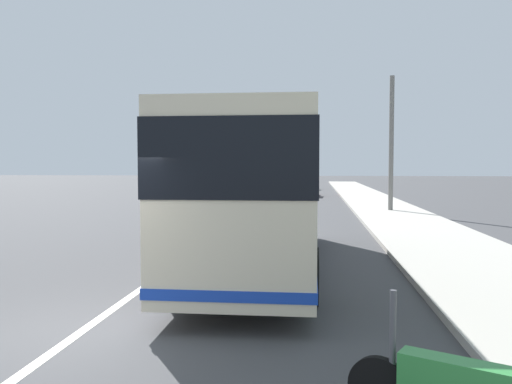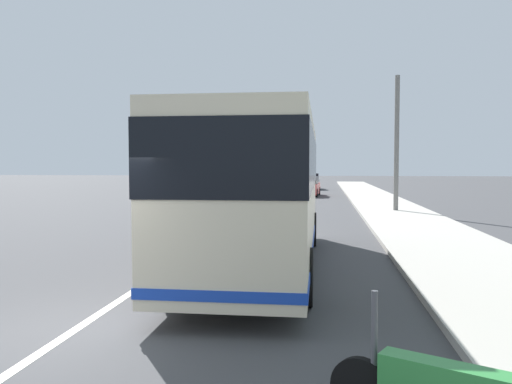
{
  "view_description": "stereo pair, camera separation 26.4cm",
  "coord_description": "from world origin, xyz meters",
  "px_view_note": "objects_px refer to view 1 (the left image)",
  "views": [
    {
      "loc": [
        -6.84,
        -3.32,
        2.39
      ],
      "look_at": [
        6.82,
        -1.76,
        1.68
      ],
      "focal_mm": 36.1,
      "sensor_mm": 36.0,
      "label": 1
    },
    {
      "loc": [
        -6.81,
        -3.58,
        2.39
      ],
      "look_at": [
        6.82,
        -1.76,
        1.68
      ],
      "focal_mm": 36.1,
      "sensor_mm": 36.0,
      "label": 2
    }
  ],
  "objects_px": {
    "car_oncoming": "(242,187)",
    "car_ahead_same_lane": "(300,187)",
    "utility_pole": "(391,145)",
    "car_far_distant": "(302,182)",
    "coach_bus": "(262,184)"
  },
  "relations": [
    {
      "from": "car_oncoming",
      "to": "car_ahead_same_lane",
      "type": "relative_size",
      "value": 0.86
    },
    {
      "from": "car_oncoming",
      "to": "utility_pole",
      "type": "bearing_deg",
      "value": 35.83
    },
    {
      "from": "car_far_distant",
      "to": "car_ahead_same_lane",
      "type": "relative_size",
      "value": 0.91
    },
    {
      "from": "car_oncoming",
      "to": "car_ahead_same_lane",
      "type": "xyz_separation_m",
      "value": [
        1.0,
        -4.4,
        -0.02
      ]
    },
    {
      "from": "car_far_distant",
      "to": "utility_pole",
      "type": "height_order",
      "value": "utility_pole"
    },
    {
      "from": "car_far_distant",
      "to": "car_ahead_same_lane",
      "type": "xyz_separation_m",
      "value": [
        -11.2,
        -0.05,
        -0.0
      ]
    },
    {
      "from": "utility_pole",
      "to": "car_oncoming",
      "type": "bearing_deg",
      "value": 36.6
    },
    {
      "from": "car_ahead_same_lane",
      "to": "car_far_distant",
      "type": "bearing_deg",
      "value": 3.41
    },
    {
      "from": "car_ahead_same_lane",
      "to": "utility_pole",
      "type": "relative_size",
      "value": 0.68
    },
    {
      "from": "car_ahead_same_lane",
      "to": "utility_pole",
      "type": "xyz_separation_m",
      "value": [
        -13.62,
        -4.96,
        2.69
      ]
    },
    {
      "from": "car_ahead_same_lane",
      "to": "coach_bus",
      "type": "bearing_deg",
      "value": -176.97
    },
    {
      "from": "car_far_distant",
      "to": "car_ahead_same_lane",
      "type": "bearing_deg",
      "value": -178.58
    },
    {
      "from": "coach_bus",
      "to": "utility_pole",
      "type": "relative_size",
      "value": 1.5
    },
    {
      "from": "coach_bus",
      "to": "car_ahead_same_lane",
      "type": "relative_size",
      "value": 2.2
    },
    {
      "from": "utility_pole",
      "to": "car_ahead_same_lane",
      "type": "bearing_deg",
      "value": 20.03
    }
  ]
}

